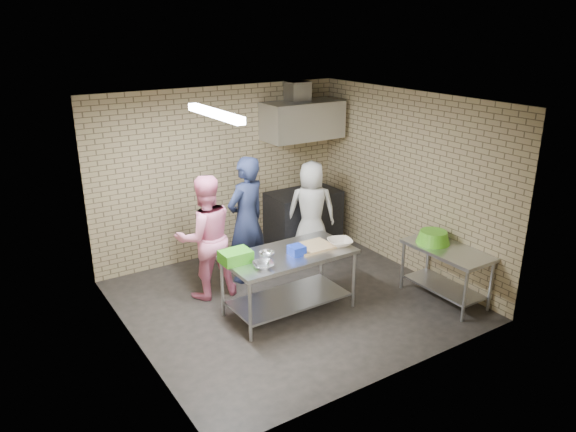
{
  "coord_description": "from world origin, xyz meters",
  "views": [
    {
      "loc": [
        -3.63,
        -5.57,
        3.61
      ],
      "look_at": [
        0.1,
        0.2,
        1.15
      ],
      "focal_mm": 34.04,
      "sensor_mm": 36.0,
      "label": 1
    }
  ],
  "objects_px": {
    "bottle_red": "(299,123)",
    "prep_table": "(289,282)",
    "side_counter": "(445,274)",
    "blue_tub": "(297,250)",
    "stove": "(303,217)",
    "green_basin": "(433,237)",
    "green_crate": "(236,256)",
    "bottle_green": "(318,121)",
    "woman_pink": "(205,237)",
    "woman_white": "(311,210)",
    "man_navy": "(246,220)"
  },
  "relations": [
    {
      "from": "green_crate",
      "to": "green_basin",
      "type": "height_order",
      "value": "green_crate"
    },
    {
      "from": "woman_pink",
      "to": "woman_white",
      "type": "bearing_deg",
      "value": -164.69
    },
    {
      "from": "side_counter",
      "to": "blue_tub",
      "type": "xyz_separation_m",
      "value": [
        -1.91,
        0.77,
        0.52
      ]
    },
    {
      "from": "green_basin",
      "to": "bottle_red",
      "type": "distance_m",
      "value": 3.01
    },
    {
      "from": "prep_table",
      "to": "bottle_green",
      "type": "relative_size",
      "value": 11.08
    },
    {
      "from": "stove",
      "to": "bottle_green",
      "type": "distance_m",
      "value": 1.65
    },
    {
      "from": "prep_table",
      "to": "blue_tub",
      "type": "bearing_deg",
      "value": -63.43
    },
    {
      "from": "green_basin",
      "to": "bottle_green",
      "type": "height_order",
      "value": "bottle_green"
    },
    {
      "from": "man_navy",
      "to": "green_crate",
      "type": "bearing_deg",
      "value": 38.55
    },
    {
      "from": "green_basin",
      "to": "prep_table",
      "type": "bearing_deg",
      "value": 162.24
    },
    {
      "from": "man_navy",
      "to": "woman_white",
      "type": "bearing_deg",
      "value": 172.48
    },
    {
      "from": "green_basin",
      "to": "woman_pink",
      "type": "distance_m",
      "value": 3.1
    },
    {
      "from": "stove",
      "to": "blue_tub",
      "type": "bearing_deg",
      "value": -126.44
    },
    {
      "from": "prep_table",
      "to": "bottle_red",
      "type": "bearing_deg",
      "value": 53.62
    },
    {
      "from": "bottle_green",
      "to": "woman_white",
      "type": "xyz_separation_m",
      "value": [
        -0.67,
        -0.78,
        -1.23
      ]
    },
    {
      "from": "bottle_red",
      "to": "prep_table",
      "type": "bearing_deg",
      "value": -126.38
    },
    {
      "from": "prep_table",
      "to": "side_counter",
      "type": "distance_m",
      "value": 2.15
    },
    {
      "from": "bottle_red",
      "to": "woman_pink",
      "type": "distance_m",
      "value": 2.78
    },
    {
      "from": "woman_pink",
      "to": "green_basin",
      "type": "bearing_deg",
      "value": 154.16
    },
    {
      "from": "bottle_green",
      "to": "man_navy",
      "type": "height_order",
      "value": "bottle_green"
    },
    {
      "from": "side_counter",
      "to": "green_crate",
      "type": "xyz_separation_m",
      "value": [
        -2.66,
        0.99,
        0.53
      ]
    },
    {
      "from": "stove",
      "to": "green_basin",
      "type": "height_order",
      "value": "green_basin"
    },
    {
      "from": "prep_table",
      "to": "woman_pink",
      "type": "height_order",
      "value": "woman_pink"
    },
    {
      "from": "woman_pink",
      "to": "green_crate",
      "type": "bearing_deg",
      "value": 95.64
    },
    {
      "from": "prep_table",
      "to": "man_navy",
      "type": "height_order",
      "value": "man_navy"
    },
    {
      "from": "side_counter",
      "to": "blue_tub",
      "type": "distance_m",
      "value": 2.12
    },
    {
      "from": "side_counter",
      "to": "bottle_red",
      "type": "distance_m",
      "value": 3.44
    },
    {
      "from": "bottle_red",
      "to": "bottle_green",
      "type": "distance_m",
      "value": 0.4
    },
    {
      "from": "stove",
      "to": "prep_table",
      "type": "bearing_deg",
      "value": -128.8
    },
    {
      "from": "woman_pink",
      "to": "bottle_green",
      "type": "bearing_deg",
      "value": -151.48
    },
    {
      "from": "prep_table",
      "to": "blue_tub",
      "type": "xyz_separation_m",
      "value": [
        0.05,
        -0.1,
        0.48
      ]
    },
    {
      "from": "stove",
      "to": "woman_pink",
      "type": "height_order",
      "value": "woman_pink"
    },
    {
      "from": "woman_pink",
      "to": "woman_white",
      "type": "xyz_separation_m",
      "value": [
        1.99,
        0.34,
        -0.08
      ]
    },
    {
      "from": "bottle_green",
      "to": "green_crate",
      "type": "bearing_deg",
      "value": -143.09
    },
    {
      "from": "bottle_red",
      "to": "woman_pink",
      "type": "bearing_deg",
      "value": -153.62
    },
    {
      "from": "side_counter",
      "to": "green_basin",
      "type": "distance_m",
      "value": 0.52
    },
    {
      "from": "blue_tub",
      "to": "bottle_green",
      "type": "distance_m",
      "value": 3.14
    },
    {
      "from": "prep_table",
      "to": "stove",
      "type": "height_order",
      "value": "stove"
    },
    {
      "from": "prep_table",
      "to": "green_basin",
      "type": "height_order",
      "value": "green_basin"
    },
    {
      "from": "man_navy",
      "to": "woman_pink",
      "type": "bearing_deg",
      "value": -5.68
    },
    {
      "from": "side_counter",
      "to": "green_basin",
      "type": "bearing_deg",
      "value": 94.57
    },
    {
      "from": "blue_tub",
      "to": "bottle_green",
      "type": "xyz_separation_m",
      "value": [
        1.91,
        2.22,
        1.12
      ]
    },
    {
      "from": "green_crate",
      "to": "man_navy",
      "type": "distance_m",
      "value": 1.24
    },
    {
      "from": "prep_table",
      "to": "side_counter",
      "type": "height_order",
      "value": "prep_table"
    },
    {
      "from": "man_navy",
      "to": "woman_white",
      "type": "xyz_separation_m",
      "value": [
        1.28,
        0.2,
        -0.14
      ]
    },
    {
      "from": "stove",
      "to": "bottle_green",
      "type": "bearing_deg",
      "value": 28.07
    },
    {
      "from": "stove",
      "to": "woman_pink",
      "type": "distance_m",
      "value": 2.41
    },
    {
      "from": "green_crate",
      "to": "green_basin",
      "type": "relative_size",
      "value": 0.8
    },
    {
      "from": "woman_white",
      "to": "bottle_red",
      "type": "bearing_deg",
      "value": -80.02
    },
    {
      "from": "bottle_green",
      "to": "man_navy",
      "type": "bearing_deg",
      "value": -153.21
    }
  ]
}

